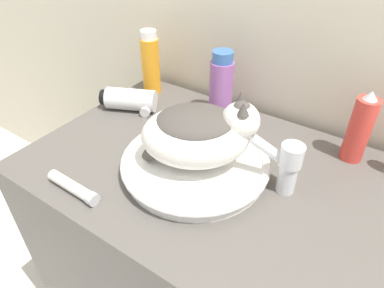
{
  "coord_description": "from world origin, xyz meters",
  "views": [
    {
      "loc": [
        0.32,
        -0.27,
        1.38
      ],
      "look_at": [
        -0.04,
        0.27,
        0.9
      ],
      "focal_mm": 32.0,
      "sensor_mm": 36.0,
      "label": 1
    }
  ],
  "objects_px": {
    "spray_bottle_trigger": "(360,129)",
    "hair_dryer": "(131,100)",
    "faucet": "(286,164)",
    "cat": "(199,132)",
    "mouthwash_bottle": "(221,85)",
    "cream_tube": "(74,188)",
    "shampoo_bottle_tall": "(151,63)"
  },
  "relations": [
    {
      "from": "spray_bottle_trigger",
      "to": "hair_dryer",
      "type": "relative_size",
      "value": 1.06
    },
    {
      "from": "faucet",
      "to": "cat",
      "type": "bearing_deg",
      "value": -1.13
    },
    {
      "from": "faucet",
      "to": "spray_bottle_trigger",
      "type": "distance_m",
      "value": 0.24
    },
    {
      "from": "mouthwash_bottle",
      "to": "cat",
      "type": "bearing_deg",
      "value": -70.74
    },
    {
      "from": "spray_bottle_trigger",
      "to": "faucet",
      "type": "bearing_deg",
      "value": -115.9
    },
    {
      "from": "hair_dryer",
      "to": "cream_tube",
      "type": "bearing_deg",
      "value": 87.24
    },
    {
      "from": "shampoo_bottle_tall",
      "to": "mouthwash_bottle",
      "type": "bearing_deg",
      "value": 0.0
    },
    {
      "from": "shampoo_bottle_tall",
      "to": "mouthwash_bottle",
      "type": "distance_m",
      "value": 0.28
    },
    {
      "from": "hair_dryer",
      "to": "cat",
      "type": "bearing_deg",
      "value": 134.46
    },
    {
      "from": "faucet",
      "to": "cream_tube",
      "type": "height_order",
      "value": "faucet"
    },
    {
      "from": "spray_bottle_trigger",
      "to": "hair_dryer",
      "type": "xyz_separation_m",
      "value": [
        -0.65,
        -0.14,
        -0.06
      ]
    },
    {
      "from": "spray_bottle_trigger",
      "to": "cream_tube",
      "type": "xyz_separation_m",
      "value": [
        -0.51,
        -0.5,
        -0.08
      ]
    },
    {
      "from": "shampoo_bottle_tall",
      "to": "cream_tube",
      "type": "bearing_deg",
      "value": -71.04
    },
    {
      "from": "cream_tube",
      "to": "hair_dryer",
      "type": "distance_m",
      "value": 0.39
    },
    {
      "from": "cat",
      "to": "shampoo_bottle_tall",
      "type": "bearing_deg",
      "value": 110.64
    },
    {
      "from": "shampoo_bottle_tall",
      "to": "mouthwash_bottle",
      "type": "xyz_separation_m",
      "value": [
        0.28,
        0.0,
        -0.0
      ]
    },
    {
      "from": "mouthwash_bottle",
      "to": "cream_tube",
      "type": "bearing_deg",
      "value": -101.86
    },
    {
      "from": "faucet",
      "to": "cream_tube",
      "type": "distance_m",
      "value": 0.49
    },
    {
      "from": "mouthwash_bottle",
      "to": "hair_dryer",
      "type": "distance_m",
      "value": 0.29
    },
    {
      "from": "spray_bottle_trigger",
      "to": "hair_dryer",
      "type": "height_order",
      "value": "spray_bottle_trigger"
    },
    {
      "from": "shampoo_bottle_tall",
      "to": "cream_tube",
      "type": "relative_size",
      "value": 1.4
    },
    {
      "from": "shampoo_bottle_tall",
      "to": "hair_dryer",
      "type": "distance_m",
      "value": 0.16
    },
    {
      "from": "cream_tube",
      "to": "hair_dryer",
      "type": "height_order",
      "value": "hair_dryer"
    },
    {
      "from": "faucet",
      "to": "shampoo_bottle_tall",
      "type": "xyz_separation_m",
      "value": [
        -0.57,
        0.22,
        0.03
      ]
    },
    {
      "from": "mouthwash_bottle",
      "to": "cream_tube",
      "type": "xyz_separation_m",
      "value": [
        -0.1,
        -0.5,
        -0.09
      ]
    },
    {
      "from": "faucet",
      "to": "shampoo_bottle_tall",
      "type": "bearing_deg",
      "value": -35.83
    },
    {
      "from": "cat",
      "to": "hair_dryer",
      "type": "height_order",
      "value": "cat"
    },
    {
      "from": "mouthwash_bottle",
      "to": "hair_dryer",
      "type": "xyz_separation_m",
      "value": [
        -0.25,
        -0.14,
        -0.07
      ]
    },
    {
      "from": "faucet",
      "to": "mouthwash_bottle",
      "type": "bearing_deg",
      "value": -51.29
    },
    {
      "from": "shampoo_bottle_tall",
      "to": "spray_bottle_trigger",
      "type": "xyz_separation_m",
      "value": [
        0.68,
        0.0,
        -0.01
      ]
    },
    {
      "from": "hair_dryer",
      "to": "spray_bottle_trigger",
      "type": "bearing_deg",
      "value": 167.19
    },
    {
      "from": "mouthwash_bottle",
      "to": "hair_dryer",
      "type": "height_order",
      "value": "mouthwash_bottle"
    }
  ]
}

